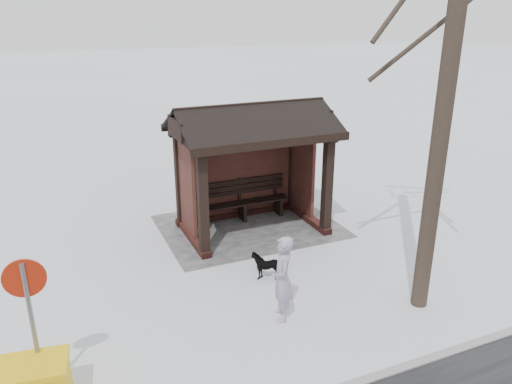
% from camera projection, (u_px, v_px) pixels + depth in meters
% --- Properties ---
extents(ground, '(120.00, 120.00, 0.00)m').
position_uv_depth(ground, '(252.00, 229.00, 12.13)').
color(ground, silver).
rests_on(ground, ground).
extents(kerb, '(120.00, 0.15, 0.06)m').
position_uv_depth(kerb, '(398.00, 370.00, 7.39)').
color(kerb, gray).
rests_on(kerb, ground).
extents(trampled_patch, '(4.20, 3.20, 0.02)m').
position_uv_depth(trampled_patch, '(249.00, 226.00, 12.30)').
color(trampled_patch, gray).
rests_on(trampled_patch, ground).
extents(bus_shelter, '(3.60, 2.40, 3.09)m').
position_uv_depth(bus_shelter, '(249.00, 141.00, 11.52)').
color(bus_shelter, '#381714').
rests_on(bus_shelter, ground).
extents(pedestrian, '(0.54, 0.65, 1.53)m').
position_uv_depth(pedestrian, '(282.00, 279.00, 8.41)').
color(pedestrian, '#A495AF').
rests_on(pedestrian, ground).
extents(dog, '(0.71, 0.51, 0.54)m').
position_uv_depth(dog, '(268.00, 265.00, 9.88)').
color(dog, black).
rests_on(dog, ground).
extents(road_sign, '(0.54, 0.10, 2.11)m').
position_uv_depth(road_sign, '(28.00, 299.00, 6.41)').
color(road_sign, slate).
rests_on(road_sign, ground).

